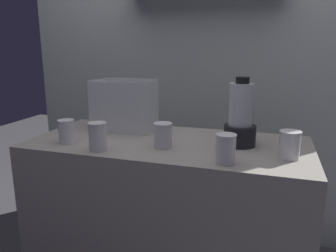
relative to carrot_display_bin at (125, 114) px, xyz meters
The scene contains 9 objects.
counter 0.65m from the carrot_display_bin, 28.63° to the right, with size 1.40×0.64×0.90m, color #9E998E.
back_wall_unit 0.73m from the carrot_display_bin, 61.76° to the left, with size 2.60×0.24×2.50m.
carrot_display_bin is the anchor object (origin of this frame).
blender_pitcher 0.68m from the carrot_display_bin, 11.15° to the right, with size 0.15×0.15×0.33m.
juice_cup_mango_far_left 0.38m from the carrot_display_bin, 113.90° to the right, with size 0.08×0.08×0.12m.
juice_cup_mango_left 0.42m from the carrot_display_bin, 82.61° to the right, with size 0.08×0.08×0.13m.
juice_cup_orange_middle 0.43m from the carrot_display_bin, 40.33° to the right, with size 0.09×0.09×0.12m.
juice_cup_orange_right 0.76m from the carrot_display_bin, 32.46° to the right, with size 0.09×0.09×0.12m.
juice_cup_carrot_far_right 0.93m from the carrot_display_bin, 16.65° to the right, with size 0.09×0.09×0.12m.
Camera 1 is at (0.49, -1.54, 1.37)m, focal length 35.46 mm.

